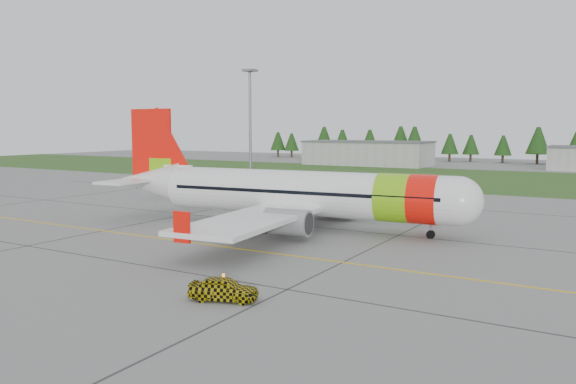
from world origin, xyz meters
The scene contains 9 objects.
ground centered at (0.00, 0.00, 0.00)m, with size 320.00×320.00×0.00m, color gray.
aircraft centered at (-0.19, 18.80, 3.40)m, with size 38.96×36.06×11.80m.
follow_me_car centered at (7.95, -3.62, 1.99)m, with size 1.60×1.36×3.99m, color #D7C10B.
service_van centered at (-18.07, 57.42, 2.11)m, with size 1.47×1.39×4.22m, color white.
grass_strip centered at (0.00, 82.00, 0.01)m, with size 320.00×50.00×0.03m, color #30561E.
taxi_guideline centered at (0.00, 8.00, 0.01)m, with size 120.00×0.25×0.02m, color gold.
hangar_west centered at (-30.00, 110.00, 3.00)m, with size 32.00×14.00×6.00m, color #A8A8A3.
floodlight_mast centered at (-32.00, 58.00, 10.00)m, with size 0.50×0.50×20.00m, color slate.
treeline centered at (0.00, 138.00, 5.00)m, with size 160.00×8.00×10.00m, color #1C3F14, non-canonical shape.
Camera 1 is at (26.73, -28.46, 9.72)m, focal length 35.00 mm.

